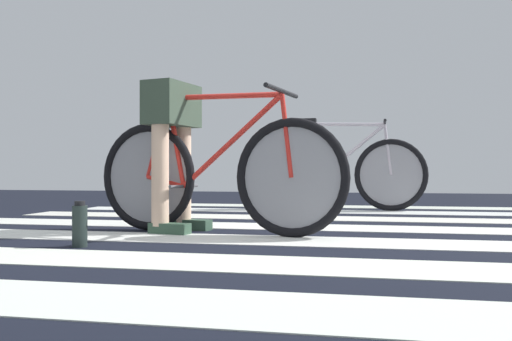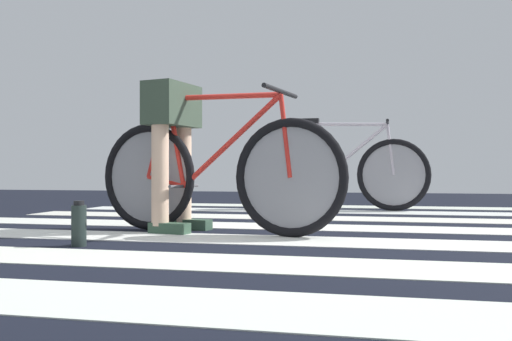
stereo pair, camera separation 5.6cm
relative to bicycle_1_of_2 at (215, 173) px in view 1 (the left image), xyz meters
The scene contains 6 objects.
ground 0.72m from the bicycle_1_of_2, 19.95° to the right, with size 18.00×14.00×0.02m.
crosswalk_markings 0.76m from the bicycle_1_of_2, 25.58° to the right, with size 5.44×6.53×0.00m.
bicycle_1_of_2 is the anchor object (origin of this frame).
cyclist_1_of_2 0.39m from the bicycle_1_of_2, 168.15° to the left, with size 0.38×0.45×0.97m.
bicycle_2_of_2 2.32m from the bicycle_1_of_2, 73.24° to the left, with size 1.74×0.52×0.93m.
water_bottle 0.94m from the bicycle_1_of_2, 125.98° to the right, with size 0.08×0.08×0.24m.
Camera 1 is at (0.38, -3.12, 0.42)m, focal length 38.21 mm.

